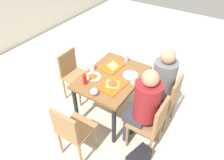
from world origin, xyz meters
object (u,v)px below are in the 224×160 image
at_px(chair_far_side, 73,72).
at_px(foil_bundle, 94,92).
at_px(pizza_slice_c, 93,76).
at_px(soda_can, 127,58).
at_px(paper_plate_center, 93,76).
at_px(condiment_bottle, 85,79).
at_px(paper_plate_near_edge, 131,75).
at_px(pizza_slice_b, 113,65).
at_px(main_table, 112,82).
at_px(pizza_slice_a, 113,84).
at_px(tray_red_near, 113,86).
at_px(plastic_cup_b, 134,80).
at_px(chair_left_end, 72,130).
at_px(person_in_brown_jacket, 161,81).
at_px(tray_red_far, 112,67).
at_px(chair_near_left, 152,122).
at_px(person_in_red, 144,104).
at_px(chair_near_right, 167,98).
at_px(handbag, 138,159).
at_px(plastic_cup_a, 92,67).

relative_size(chair_far_side, foil_bundle, 8.65).
bearing_deg(pizza_slice_c, soda_can, -17.38).
bearing_deg(paper_plate_center, condiment_bottle, 180.00).
bearing_deg(paper_plate_near_edge, pizza_slice_b, 81.58).
bearing_deg(main_table, foil_bundle, -177.51).
relative_size(chair_far_side, condiment_bottle, 5.40).
bearing_deg(pizza_slice_a, tray_red_near, -138.70).
distance_m(chair_far_side, tray_red_near, 0.97).
xyz_separation_m(main_table, soda_can, (0.45, 0.02, 0.17)).
bearing_deg(plastic_cup_b, main_table, 94.54).
relative_size(chair_left_end, person_in_brown_jacket, 0.68).
distance_m(chair_far_side, soda_can, 0.93).
bearing_deg(tray_red_far, pizza_slice_c, 164.84).
distance_m(condiment_bottle, foil_bundle, 0.26).
height_order(chair_near_left, soda_can, soda_can).
bearing_deg(person_in_red, paper_plate_center, 82.90).
bearing_deg(foil_bundle, paper_plate_near_edge, -17.84).
distance_m(chair_near_left, pizza_slice_c, 1.03).
bearing_deg(chair_near_right, paper_plate_center, 113.18).
distance_m(chair_near_right, pizza_slice_c, 1.12).
distance_m(person_in_brown_jacket, pizza_slice_b, 0.75).
distance_m(chair_far_side, pizza_slice_b, 0.74).
xyz_separation_m(main_table, chair_far_side, (0.00, 0.78, -0.13)).
xyz_separation_m(chair_far_side, pizza_slice_c, (-0.18, -0.56, 0.26)).
distance_m(person_in_red, tray_red_near, 0.51).
relative_size(paper_plate_near_edge, handbag, 0.69).
bearing_deg(pizza_slice_b, plastic_cup_b, -112.04).
height_order(chair_near_left, tray_red_near, chair_near_left).
bearing_deg(chair_near_left, foil_bundle, 103.81).
xyz_separation_m(chair_near_right, chair_far_side, (-0.27, 1.55, 0.00)).
height_order(chair_left_end, condiment_bottle, condiment_bottle).
bearing_deg(handbag, person_in_red, 24.15).
height_order(chair_far_side, pizza_slice_c, chair_far_side).
bearing_deg(tray_red_far, pizza_slice_a, -145.98).
height_order(chair_near_left, person_in_red, person_in_red).
bearing_deg(main_table, person_in_brown_jacket, -67.34).
height_order(main_table, plastic_cup_a, plastic_cup_a).
distance_m(person_in_brown_jacket, paper_plate_center, 0.95).
xyz_separation_m(chair_near_right, foil_bundle, (-0.72, 0.76, 0.29)).
relative_size(person_in_brown_jacket, pizza_slice_c, 5.74).
distance_m(person_in_red, plastic_cup_a, 1.00).
height_order(chair_far_side, foil_bundle, chair_far_side).
bearing_deg(pizza_slice_c, person_in_brown_jacket, -62.60).
relative_size(main_table, plastic_cup_a, 10.63).
height_order(chair_near_right, person_in_brown_jacket, person_in_brown_jacket).
distance_m(paper_plate_center, foil_bundle, 0.38).
bearing_deg(condiment_bottle, chair_near_left, -85.41).
distance_m(paper_plate_center, handbag, 1.27).
xyz_separation_m(person_in_red, pizza_slice_b, (0.47, 0.75, 0.02)).
bearing_deg(soda_can, condiment_bottle, 166.14).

